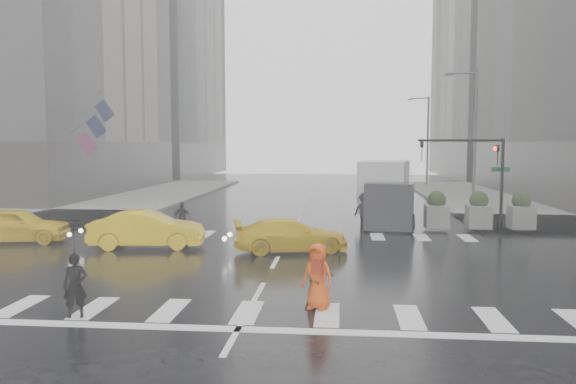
# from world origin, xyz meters

# --- Properties ---
(ground) EXTENTS (120.00, 120.00, 0.00)m
(ground) POSITION_xyz_m (0.00, 0.00, 0.00)
(ground) COLOR black
(ground) RESTS_ON ground
(sidewalk_nw) EXTENTS (35.00, 35.00, 0.15)m
(sidewalk_nw) POSITION_xyz_m (-19.50, 17.50, 0.07)
(sidewalk_nw) COLOR slate
(sidewalk_nw) RESTS_ON ground
(building_nw_far) EXTENTS (26.05, 26.05, 44.00)m
(building_nw_far) POSITION_xyz_m (-29.00, 56.00, 20.19)
(building_nw_far) COLOR #65625D
(building_nw_far) RESTS_ON ground
(building_ne_far) EXTENTS (26.05, 26.05, 36.00)m
(building_ne_far) POSITION_xyz_m (29.00, 56.00, 16.27)
(building_ne_far) COLOR gray
(building_ne_far) RESTS_ON ground
(road_markings) EXTENTS (18.00, 48.00, 0.01)m
(road_markings) POSITION_xyz_m (0.00, 0.00, 0.01)
(road_markings) COLOR silver
(road_markings) RESTS_ON ground
(traffic_signal_pole) EXTENTS (4.45, 0.42, 4.50)m
(traffic_signal_pole) POSITION_xyz_m (9.01, 8.01, 3.22)
(traffic_signal_pole) COLOR black
(traffic_signal_pole) RESTS_ON ground
(street_lamp_near) EXTENTS (2.15, 0.22, 9.00)m
(street_lamp_near) POSITION_xyz_m (10.87, 18.00, 4.95)
(street_lamp_near) COLOR #59595B
(street_lamp_near) RESTS_ON ground
(street_lamp_far) EXTENTS (2.15, 0.22, 9.00)m
(street_lamp_far) POSITION_xyz_m (10.87, 38.00, 4.95)
(street_lamp_far) COLOR #59595B
(street_lamp_far) RESTS_ON ground
(planter_west) EXTENTS (1.10, 1.10, 1.80)m
(planter_west) POSITION_xyz_m (7.00, 8.20, 0.98)
(planter_west) COLOR slate
(planter_west) RESTS_ON ground
(planter_mid) EXTENTS (1.10, 1.10, 1.80)m
(planter_mid) POSITION_xyz_m (9.00, 8.20, 0.98)
(planter_mid) COLOR slate
(planter_mid) RESTS_ON ground
(planter_east) EXTENTS (1.10, 1.10, 1.80)m
(planter_east) POSITION_xyz_m (11.00, 8.20, 0.98)
(planter_east) COLOR slate
(planter_east) RESTS_ON ground
(flag_cluster) EXTENTS (2.87, 3.06, 4.69)m
(flag_cluster) POSITION_xyz_m (-15.08, 18.50, 5.64)
(flag_cluster) COLOR #59595B
(flag_cluster) RESTS_ON ground
(pedestrian_black) EXTENTS (1.19, 1.20, 2.43)m
(pedestrian_black) POSITION_xyz_m (-4.09, -6.80, 1.64)
(pedestrian_black) COLOR black
(pedestrian_black) RESTS_ON ground
(pedestrian_brown) EXTENTS (0.88, 0.76, 1.59)m
(pedestrian_brown) POSITION_xyz_m (1.78, -5.40, 0.79)
(pedestrian_brown) COLOR #4F381C
(pedestrian_brown) RESTS_ON ground
(pedestrian_orange) EXTENTS (0.98, 0.84, 1.70)m
(pedestrian_orange) POSITION_xyz_m (1.75, -5.54, 0.86)
(pedestrian_orange) COLOR #EF4E10
(pedestrian_orange) RESTS_ON ground
(pedestrian_far_a) EXTENTS (0.89, 0.55, 1.52)m
(pedestrian_far_a) POSITION_xyz_m (-5.09, 5.99, 0.76)
(pedestrian_far_a) COLOR black
(pedestrian_far_a) RESTS_ON ground
(pedestrian_far_b) EXTENTS (1.31, 1.17, 1.78)m
(pedestrian_far_b) POSITION_xyz_m (3.49, 8.53, 0.89)
(pedestrian_far_b) COLOR black
(pedestrian_far_b) RESTS_ON ground
(taxi_front) EXTENTS (4.68, 2.59, 1.51)m
(taxi_front) POSITION_xyz_m (-11.57, 3.03, 0.75)
(taxi_front) COLOR yellow
(taxi_front) RESTS_ON ground
(taxi_mid) EXTENTS (4.76, 2.25, 1.51)m
(taxi_mid) POSITION_xyz_m (-5.51, 2.36, 0.75)
(taxi_mid) COLOR yellow
(taxi_mid) RESTS_ON ground
(taxi_rear) EXTENTS (4.27, 2.68, 1.30)m
(taxi_rear) POSITION_xyz_m (0.38, 2.10, 0.65)
(taxi_rear) COLOR yellow
(taxi_rear) RESTS_ON ground
(box_truck) EXTENTS (2.35, 6.26, 3.32)m
(box_truck) POSITION_xyz_m (4.68, 10.11, 1.77)
(box_truck) COLOR silver
(box_truck) RESTS_ON ground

